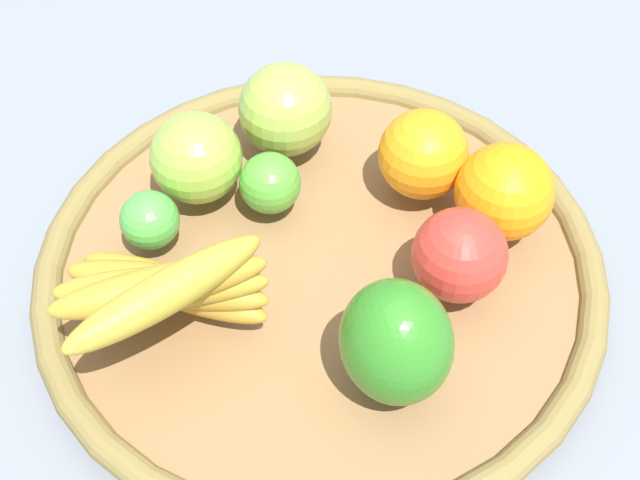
{
  "coord_description": "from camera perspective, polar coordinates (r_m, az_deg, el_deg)",
  "views": [
    {
      "loc": [
        0.1,
        0.42,
        0.57
      ],
      "look_at": [
        0.0,
        0.0,
        0.06
      ],
      "focal_mm": 49.56,
      "sensor_mm": 36.0,
      "label": 1
    }
  ],
  "objects": [
    {
      "name": "orange_0",
      "position": [
        0.7,
        11.7,
        3.29
      ],
      "size": [
        0.1,
        0.1,
        0.08
      ],
      "primitive_type": "sphere",
      "rotation": [
        0.0,
        0.0,
        4.24
      ],
      "color": "orange",
      "rests_on": "basket"
    },
    {
      "name": "basket",
      "position": [
        0.7,
        0.0,
        -1.94
      ],
      "size": [
        0.45,
        0.45,
        0.04
      ],
      "color": "olive",
      "rests_on": "ground_plane"
    },
    {
      "name": "apple_1",
      "position": [
        0.75,
        -2.14,
        8.43
      ],
      "size": [
        0.09,
        0.09,
        0.08
      ],
      "primitive_type": "sphere",
      "rotation": [
        0.0,
        0.0,
        0.08
      ],
      "color": "#8EAA43",
      "rests_on": "basket"
    },
    {
      "name": "apple_2",
      "position": [
        0.65,
        8.99,
        -0.98
      ],
      "size": [
        0.09,
        0.09,
        0.07
      ],
      "primitive_type": "sphere",
      "rotation": [
        0.0,
        0.0,
        0.37
      ],
      "color": "red",
      "rests_on": "basket"
    },
    {
      "name": "lime_1",
      "position": [
        0.71,
        -3.24,
        3.69
      ],
      "size": [
        0.06,
        0.06,
        0.05
      ],
      "primitive_type": "sphere",
      "rotation": [
        0.0,
        0.0,
        2.99
      ],
      "color": "#4D9E32",
      "rests_on": "basket"
    },
    {
      "name": "apple_0",
      "position": [
        0.72,
        -8.0,
        5.27
      ],
      "size": [
        0.1,
        0.1,
        0.07
      ],
      "primitive_type": "sphere",
      "rotation": [
        0.0,
        0.0,
        2.08
      ],
      "color": "#89B73F",
      "rests_on": "basket"
    },
    {
      "name": "banana_bunch",
      "position": [
        0.63,
        -9.95,
        -3.05
      ],
      "size": [
        0.16,
        0.15,
        0.08
      ],
      "color": "#B4882A",
      "rests_on": "basket"
    },
    {
      "name": "ground_plane",
      "position": [
        0.72,
        0.0,
        -2.81
      ],
      "size": [
        2.4,
        2.4,
        0.0
      ],
      "primitive_type": "plane",
      "color": "slate",
      "rests_on": "ground"
    },
    {
      "name": "orange_1",
      "position": [
        0.72,
        6.69,
        5.52
      ],
      "size": [
        0.1,
        0.1,
        0.07
      ],
      "primitive_type": "sphere",
      "rotation": [
        0.0,
        0.0,
        4.1
      ],
      "color": "orange",
      "rests_on": "basket"
    },
    {
      "name": "lime_0",
      "position": [
        0.7,
        -10.93,
        1.27
      ],
      "size": [
        0.05,
        0.05,
        0.05
      ],
      "primitive_type": "sphere",
      "rotation": [
        0.0,
        0.0,
        4.85
      ],
      "color": "green",
      "rests_on": "basket"
    },
    {
      "name": "bell_pepper",
      "position": [
        0.59,
        4.93,
        -6.59
      ],
      "size": [
        0.09,
        0.1,
        0.09
      ],
      "primitive_type": "ellipsoid",
      "rotation": [
        0.0,
        0.0,
        1.83
      ],
      "color": "#2D7920",
      "rests_on": "basket"
    }
  ]
}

